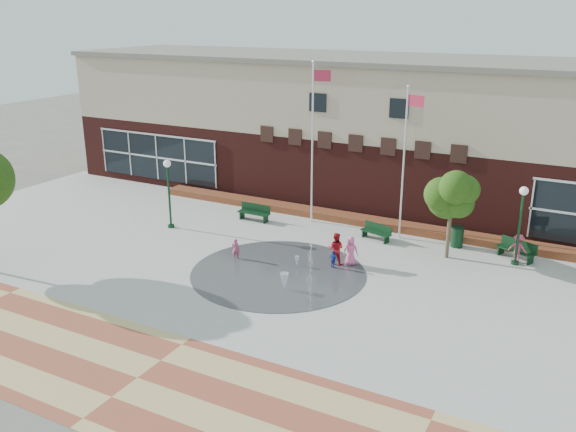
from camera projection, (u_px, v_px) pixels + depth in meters
The scene contains 22 objects.
ground at pixel (245, 298), 26.70m from camera, with size 120.00×120.00×0.00m, color #666056.
plaza_concrete at pixel (288, 266), 30.05m from camera, with size 46.00×18.00×0.01m, color #A8A8A0.
paver_band at pixel (137, 378), 20.84m from camera, with size 46.00×6.00×0.01m, color #9A4A33.
splash_pad at pixel (278, 273), 29.21m from camera, with size 8.40×8.40×0.01m, color #383A3D.
library_building at pixel (385, 129), 39.85m from camera, with size 44.40×10.40×9.20m.
flower_bed at pixel (348, 221), 36.41m from camera, with size 26.00×1.20×0.40m, color #A90B1F.
flagpole_left at pixel (313, 135), 34.74m from camera, with size 1.09×0.25×9.38m.
flagpole_right at pixel (405, 156), 32.24m from camera, with size 1.01×0.30×8.36m.
lamp_left at pixel (169, 186), 34.60m from camera, with size 0.43×0.43×4.02m.
lamp_right at pixel (521, 217), 29.42m from camera, with size 0.42×0.42×4.02m.
bench_left at pixel (254, 216), 36.44m from camera, with size 2.01×0.59×1.01m.
bench_mid at pixel (376, 235), 33.36m from camera, with size 1.86×1.01×0.90m.
bench_right at pixel (516, 253), 30.73m from camera, with size 2.06×1.35×1.01m.
trash_can at pixel (457, 237), 32.31m from camera, with size 0.69×0.69×1.14m.
tree_mid at pixel (452, 193), 29.97m from camera, with size 2.79×2.79×4.71m.
water_jet_a at pixel (284, 290), 27.46m from camera, with size 0.40×0.40×0.78m, color white.
water_jet_b at pixel (297, 266), 29.98m from camera, with size 0.23×0.23×0.51m, color white.
child_splash at pixel (236, 249), 30.75m from camera, with size 0.39×0.26×1.08m, color #BE4468.
adult_red at pixel (336, 249), 29.98m from camera, with size 0.81×0.63×1.66m, color red.
adult_pink at pixel (351, 251), 29.93m from camera, with size 0.72×0.47×1.48m, color pink.
child_blue at pixel (333, 260), 29.61m from camera, with size 0.55×0.23×0.93m, color #2036A7.
person_bench at pixel (518, 248), 30.28m from camera, with size 0.96×0.55×1.48m, color #C83B5E.
Camera 1 is at (13.00, -20.46, 11.92)m, focal length 38.00 mm.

